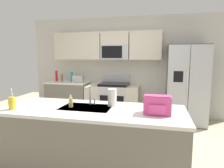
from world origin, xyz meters
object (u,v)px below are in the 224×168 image
at_px(pepper_mill, 62,78).
at_px(sink_faucet, 90,93).
at_px(bottle_red, 57,76).
at_px(paper_towel_roll, 112,97).
at_px(soap_dispenser, 71,102).
at_px(range_oven, 113,100).
at_px(bottle_teal, 72,77).
at_px(refrigerator, 186,85).
at_px(drink_cup_yellow, 12,103).
at_px(toaster, 78,79).
at_px(backpack, 157,104).

bearing_deg(pepper_mill, sink_faucet, -54.90).
xyz_separation_m(bottle_red, paper_towel_roll, (2.12, -2.33, -0.03)).
distance_m(sink_faucet, soap_dispenser, 0.30).
distance_m(range_oven, bottle_teal, 1.27).
xyz_separation_m(refrigerator, bottle_red, (-3.39, 0.11, 0.12)).
bearing_deg(bottle_teal, drink_cup_yellow, -81.60).
bearing_deg(paper_towel_roll, sink_faucet, -179.01).
bearing_deg(toaster, refrigerator, -0.41).
distance_m(bottle_red, soap_dispenser, 2.98).
bearing_deg(drink_cup_yellow, sink_faucet, 27.30).
distance_m(bottle_red, backpack, 3.76).
xyz_separation_m(pepper_mill, soap_dispenser, (1.40, -2.48, -0.03)).
bearing_deg(bottle_red, soap_dispenser, -57.90).
height_order(paper_towel_roll, backpack, paper_towel_roll).
bearing_deg(range_oven, toaster, -176.77).
relative_size(toaster, backpack, 0.88).
xyz_separation_m(refrigerator, paper_towel_roll, (-1.27, -2.22, 0.09)).
relative_size(pepper_mill, sink_faucet, 0.72).
height_order(range_oven, pepper_mill, pepper_mill).
distance_m(refrigerator, backpack, 2.56).
bearing_deg(drink_cup_yellow, paper_towel_roll, 21.08).
relative_size(pepper_mill, bottle_red, 0.70).
height_order(range_oven, drink_cup_yellow, drink_cup_yellow).
xyz_separation_m(sink_faucet, backpack, (0.94, -0.25, -0.05)).
distance_m(range_oven, drink_cup_yellow, 2.91).
relative_size(range_oven, toaster, 4.86).
relative_size(bottle_red, drink_cup_yellow, 1.02).
xyz_separation_m(toaster, sink_faucet, (1.12, -2.25, 0.08)).
bearing_deg(paper_towel_roll, bottle_red, 132.26).
bearing_deg(soap_dispenser, drink_cup_yellow, -157.87).
bearing_deg(drink_cup_yellow, bottle_red, 107.53).
distance_m(pepper_mill, sink_faucet, 2.81).
bearing_deg(backpack, toaster, 129.50).
xyz_separation_m(refrigerator, bottle_teal, (-2.91, 0.05, 0.11)).
distance_m(pepper_mill, bottle_red, 0.19).
bearing_deg(pepper_mill, backpack, -44.93).
bearing_deg(range_oven, sink_faucet, -85.31).
bearing_deg(paper_towel_roll, bottle_teal, 125.81).
bearing_deg(range_oven, refrigerator, -2.31).
bearing_deg(bottle_red, toaster, -7.71).
distance_m(range_oven, bottle_red, 1.72).
height_order(bottle_teal, backpack, bottle_teal).
height_order(toaster, pepper_mill, pepper_mill).
bearing_deg(soap_dispenser, pepper_mill, 119.44).
relative_size(refrigerator, drink_cup_yellow, 6.49).
xyz_separation_m(sink_faucet, paper_towel_roll, (0.32, 0.01, -0.05)).
bearing_deg(refrigerator, bottle_teal, 179.05).
xyz_separation_m(drink_cup_yellow, paper_towel_roll, (1.23, 0.47, 0.04)).
bearing_deg(paper_towel_roll, pepper_mill, 130.22).
bearing_deg(backpack, soap_dispenser, 176.83).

